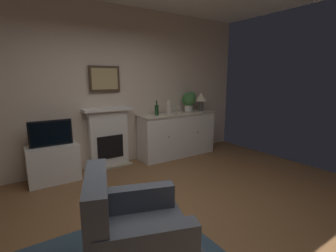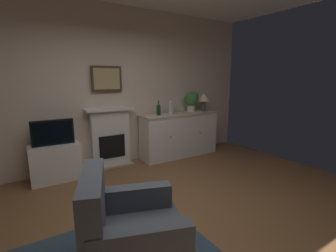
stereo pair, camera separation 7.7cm
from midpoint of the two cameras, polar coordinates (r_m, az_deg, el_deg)
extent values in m
cube|color=brown|center=(3.01, 1.86, -22.61)|extent=(6.35, 4.64, 0.10)
cube|color=beige|center=(4.58, -14.38, 8.74)|extent=(6.35, 0.06, 2.91)
cube|color=white|center=(4.61, -13.00, -2.87)|extent=(0.70, 0.18, 1.05)
cube|color=tan|center=(4.67, -12.32, -9.21)|extent=(0.77, 0.20, 0.03)
cube|color=black|center=(4.55, -12.53, -4.77)|extent=(0.48, 0.02, 0.42)
cube|color=white|center=(4.48, -13.19, 3.89)|extent=(0.87, 0.27, 0.05)
cube|color=#473323|center=(4.51, -13.79, 10.76)|extent=(0.55, 0.03, 0.45)
cube|color=tan|center=(4.49, -13.73, 10.76)|extent=(0.47, 0.01, 0.37)
cube|color=white|center=(5.10, 3.13, -2.20)|extent=(1.67, 0.45, 0.88)
cube|color=beige|center=(5.02, 3.19, 2.85)|extent=(1.70, 0.48, 0.03)
sphere|color=brown|center=(4.70, 1.13, -2.61)|extent=(0.02, 0.02, 0.02)
sphere|color=brown|center=(5.13, 8.01, -1.54)|extent=(0.02, 0.02, 0.02)
cylinder|color=#4C4742|center=(5.39, 8.74, 4.66)|extent=(0.10, 0.10, 0.22)
cone|color=#EFE5C6|center=(5.37, 8.80, 6.78)|extent=(0.26, 0.26, 0.18)
cylinder|color=#193F1E|center=(4.73, -1.76, 3.76)|extent=(0.08, 0.08, 0.20)
cylinder|color=#193F1E|center=(4.71, -1.77, 5.50)|extent=(0.03, 0.03, 0.09)
cylinder|color=silver|center=(4.99, 2.20, 3.02)|extent=(0.06, 0.06, 0.00)
cylinder|color=silver|center=(4.99, 2.21, 3.56)|extent=(0.01, 0.01, 0.09)
cone|color=silver|center=(4.98, 2.21, 4.47)|extent=(0.07, 0.07, 0.07)
cylinder|color=silver|center=(4.99, 3.73, 3.01)|extent=(0.06, 0.06, 0.00)
cylinder|color=silver|center=(4.99, 3.74, 3.55)|extent=(0.01, 0.01, 0.09)
cone|color=silver|center=(4.98, 3.75, 4.46)|extent=(0.07, 0.07, 0.07)
cylinder|color=beige|center=(4.82, 1.11, 4.14)|extent=(0.11, 0.11, 0.24)
sphere|color=beige|center=(4.80, 1.11, 5.56)|extent=(0.08, 0.08, 0.08)
cube|color=white|center=(4.30, -24.54, -7.81)|extent=(0.75, 0.42, 0.59)
cube|color=black|center=(4.16, -25.06, -1.41)|extent=(0.62, 0.06, 0.40)
cube|color=black|center=(4.13, -25.00, -1.49)|extent=(0.57, 0.01, 0.35)
cylinder|color=beige|center=(5.24, 5.87, 4.11)|extent=(0.18, 0.18, 0.14)
sphere|color=#3D753D|center=(5.22, 5.91, 6.29)|extent=(0.30, 0.30, 0.30)
sphere|color=#3D753D|center=(5.23, 6.66, 7.05)|extent=(0.18, 0.18, 0.18)
cube|color=#474C56|center=(2.24, -6.09, -26.35)|extent=(1.00, 0.97, 0.32)
cube|color=#474C56|center=(2.01, -16.16, -17.61)|extent=(0.39, 0.77, 0.50)
cube|color=#474C56|center=(1.83, -4.82, -25.68)|extent=(0.73, 0.36, 0.22)
cube|color=#474C56|center=(2.37, -7.30, -16.45)|extent=(0.73, 0.36, 0.22)
cylinder|color=#473323|center=(2.67, 0.99, -24.90)|extent=(0.05, 0.05, 0.10)
cylinder|color=#473323|center=(2.62, -15.27, -26.20)|extent=(0.05, 0.05, 0.10)
camera|label=1|loc=(0.04, -89.31, 0.14)|focal=25.83mm
camera|label=2|loc=(0.04, 90.69, -0.14)|focal=25.83mm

